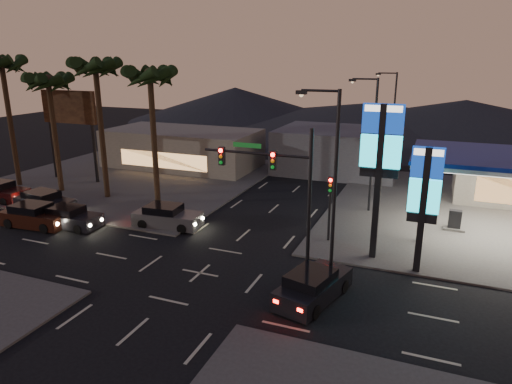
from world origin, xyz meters
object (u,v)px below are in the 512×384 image
at_px(pylon_sign_tall, 381,152).
at_px(pylon_sign_short, 425,191).
at_px(car_lane_b_mid, 45,202).
at_px(traffic_signal_mast, 278,179).
at_px(suv_station, 313,286).
at_px(car_lane_a_mid, 35,216).
at_px(car_lane_a_front, 69,218).
at_px(car_lane_b_front, 167,217).

xyz_separation_m(pylon_sign_tall, pylon_sign_short, (2.50, -1.00, -1.74)).
bearing_deg(car_lane_b_mid, traffic_signal_mast, -8.07).
relative_size(pylon_sign_tall, traffic_signal_mast, 1.12).
distance_m(traffic_signal_mast, suv_station, 5.82).
bearing_deg(car_lane_b_mid, pylon_sign_tall, 1.65).
bearing_deg(pylon_sign_short, car_lane_a_mid, -174.70).
bearing_deg(car_lane_b_mid, suv_station, -13.24).
xyz_separation_m(pylon_sign_tall, car_lane_a_mid, (-22.71, -3.34, -5.65)).
relative_size(pylon_sign_tall, car_lane_a_front, 1.98).
distance_m(pylon_sign_tall, car_lane_a_front, 21.31).
bearing_deg(suv_station, car_lane_a_front, 169.36).
distance_m(car_lane_a_front, car_lane_b_mid, 4.55).
xyz_separation_m(car_lane_a_front, car_lane_b_front, (6.30, 2.56, 0.04)).
xyz_separation_m(traffic_signal_mast, car_lane_a_mid, (-17.96, 0.17, -4.48)).
relative_size(pylon_sign_tall, car_lane_a_mid, 1.79).
xyz_separation_m(pylon_sign_short, car_lane_a_mid, (-25.21, -2.34, -3.91)).
bearing_deg(suv_station, car_lane_b_front, 153.50).
relative_size(pylon_sign_short, traffic_signal_mast, 0.88).
distance_m(pylon_sign_short, car_lane_a_mid, 25.62).
distance_m(car_lane_a_front, car_lane_b_front, 6.80).
relative_size(traffic_signal_mast, suv_station, 1.60).
bearing_deg(pylon_sign_tall, car_lane_a_mid, -171.64).
relative_size(pylon_sign_tall, car_lane_b_front, 1.83).
xyz_separation_m(car_lane_a_front, car_lane_b_mid, (-4.16, 1.85, 0.06)).
xyz_separation_m(car_lane_a_front, car_lane_a_mid, (-2.33, -0.78, 0.06)).
bearing_deg(car_lane_a_mid, traffic_signal_mast, -0.56).
bearing_deg(car_lane_b_mid, car_lane_a_mid, -55.20).
bearing_deg(car_lane_b_front, car_lane_b_mid, -176.12).
distance_m(pylon_sign_tall, car_lane_b_front, 15.17).
xyz_separation_m(car_lane_a_mid, car_lane_b_mid, (-1.83, 2.63, -0.01)).
bearing_deg(car_lane_a_mid, pylon_sign_short, 5.30).
height_order(car_lane_a_front, car_lane_b_mid, car_lane_b_mid).
bearing_deg(traffic_signal_mast, car_lane_b_front, 159.35).
height_order(car_lane_a_mid, car_lane_b_front, car_lane_a_mid).
distance_m(car_lane_a_mid, suv_station, 20.86).
relative_size(car_lane_b_front, car_lane_b_mid, 0.98).
bearing_deg(car_lane_a_mid, suv_station, -7.35).
height_order(pylon_sign_tall, car_lane_a_front, pylon_sign_tall).
bearing_deg(traffic_signal_mast, pylon_sign_tall, 36.52).
bearing_deg(car_lane_b_front, traffic_signal_mast, -20.65).
bearing_deg(pylon_sign_short, traffic_signal_mast, -160.87).
height_order(pylon_sign_short, car_lane_b_front, pylon_sign_short).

